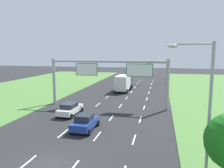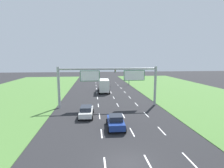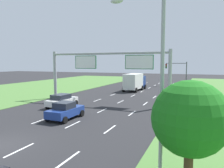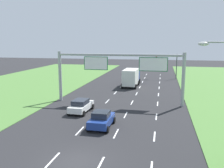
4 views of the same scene
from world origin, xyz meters
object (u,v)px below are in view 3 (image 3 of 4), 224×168
(car_mid_lane, at_px, (62,100))
(box_truck, at_px, (135,81))
(car_far_ahead, at_px, (65,111))
(sign_gantry, at_px, (108,66))
(roadside_tree_near, at_px, (190,119))
(traffic_light_mast, at_px, (178,69))
(street_lamp, at_px, (154,68))

(car_mid_lane, distance_m, box_truck, 19.11)
(car_far_ahead, bearing_deg, sign_gantry, 89.88)
(box_truck, relative_size, sign_gantry, 0.44)
(roadside_tree_near, bearing_deg, traffic_light_mast, 96.28)
(roadside_tree_near, bearing_deg, car_far_ahead, 146.04)
(car_far_ahead, relative_size, sign_gantry, 0.23)
(sign_gantry, bearing_deg, box_truck, 90.92)
(car_mid_lane, relative_size, car_far_ahead, 1.10)
(car_mid_lane, height_order, car_far_ahead, car_far_ahead)
(car_mid_lane, relative_size, street_lamp, 0.52)
(car_far_ahead, bearing_deg, car_mid_lane, 129.38)
(traffic_light_mast, height_order, street_lamp, street_lamp)
(car_far_ahead, distance_m, sign_gantry, 10.61)
(car_mid_lane, xyz_separation_m, car_far_ahead, (3.68, -4.68, 0.01))
(street_lamp, relative_size, roadside_tree_near, 1.83)
(traffic_light_mast, bearing_deg, car_far_ahead, -101.15)
(sign_gantry, bearing_deg, car_far_ahead, -91.32)
(car_mid_lane, bearing_deg, traffic_light_mast, 73.23)
(car_far_ahead, bearing_deg, roadside_tree_near, -32.77)
(box_truck, bearing_deg, car_mid_lane, -99.44)
(street_lamp, height_order, roadside_tree_near, street_lamp)
(box_truck, distance_m, roadside_tree_near, 33.23)
(sign_gantry, relative_size, roadside_tree_near, 3.72)
(car_far_ahead, relative_size, street_lamp, 0.47)
(street_lamp, bearing_deg, car_mid_lane, 138.59)
(car_mid_lane, height_order, roadside_tree_near, roadside_tree_near)
(traffic_light_mast, xyz_separation_m, roadside_tree_near, (4.67, -42.43, -0.86))
(car_far_ahead, xyz_separation_m, box_truck, (0.01, 23.41, 0.94))
(car_far_ahead, height_order, traffic_light_mast, traffic_light_mast)
(car_mid_lane, bearing_deg, sign_gantry, 55.17)
(car_far_ahead, relative_size, traffic_light_mast, 0.71)
(sign_gantry, distance_m, roadside_tree_near, 20.94)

